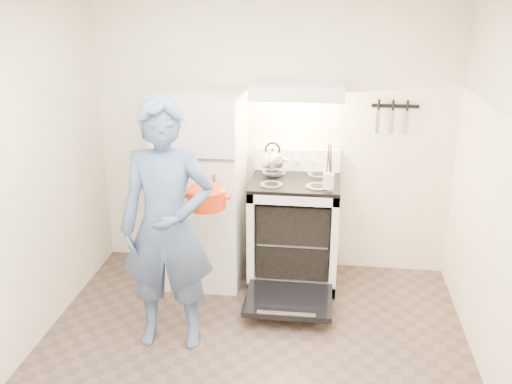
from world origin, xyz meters
TOP-DOWN VIEW (x-y plane):
  - floor at (0.00, 0.00)m, footprint 3.60×3.60m
  - back_wall at (0.00, 1.80)m, footprint 3.20×0.02m
  - refrigerator at (-0.58, 1.45)m, footprint 0.70×0.70m
  - stove_body at (0.23, 1.48)m, footprint 0.76×0.65m
  - cooktop at (0.23, 1.48)m, footprint 0.76×0.65m
  - backsplash at (0.23, 1.76)m, footprint 0.76×0.07m
  - oven_door at (0.23, 0.88)m, footprint 0.70×0.54m
  - oven_rack at (0.23, 1.48)m, footprint 0.60×0.52m
  - range_hood at (0.23, 1.55)m, footprint 0.76×0.50m
  - knife_strip at (1.05, 1.79)m, footprint 0.40×0.02m
  - pizza_stone at (0.16, 1.39)m, footprint 0.29×0.29m
  - tea_kettle at (0.02, 1.56)m, footprint 0.25×0.21m
  - utensil_jar at (0.51, 1.22)m, footprint 0.11×0.11m
  - person at (-0.60, 0.42)m, footprint 0.70×0.49m
  - dutch_oven at (-0.40, 0.81)m, footprint 0.37×0.30m

SIDE VIEW (x-z plane):
  - floor at x=0.00m, z-range 0.00..0.00m
  - oven_door at x=0.23m, z-range 0.10..0.15m
  - oven_rack at x=0.23m, z-range 0.43..0.45m
  - pizza_stone at x=0.16m, z-range 0.45..0.46m
  - stove_body at x=0.23m, z-range 0.00..0.92m
  - refrigerator at x=-0.58m, z-range 0.00..1.70m
  - person at x=-0.60m, z-range 0.00..1.84m
  - cooktop at x=0.23m, z-range 0.92..0.95m
  - dutch_oven at x=-0.40m, z-range 0.88..1.12m
  - utensil_jar at x=0.51m, z-range 0.98..1.11m
  - backsplash at x=0.23m, z-range 0.95..1.15m
  - tea_kettle at x=0.02m, z-range 0.95..1.25m
  - back_wall at x=0.00m, z-range 0.00..2.50m
  - knife_strip at x=1.05m, z-range 1.54..1.56m
  - range_hood at x=0.23m, z-range 1.65..1.77m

